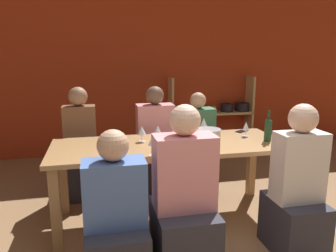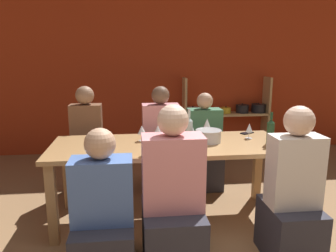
{
  "view_description": "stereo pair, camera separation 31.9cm",
  "coord_description": "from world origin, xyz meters",
  "views": [
    {
      "loc": [
        -0.83,
        -1.51,
        1.61
      ],
      "look_at": [
        -0.16,
        1.54,
        0.92
      ],
      "focal_mm": 35.0,
      "sensor_mm": 36.0,
      "label": 1
    },
    {
      "loc": [
        -0.52,
        -1.56,
        1.61
      ],
      "look_at": [
        -0.16,
        1.54,
        0.92
      ],
      "focal_mm": 35.0,
      "sensor_mm": 36.0,
      "label": 2
    }
  ],
  "objects": [
    {
      "name": "wall_back_red",
      "position": [
        0.0,
        3.83,
        1.35
      ],
      "size": [
        8.8,
        0.06,
        2.7
      ],
      "color": "#B23819",
      "rests_on": "ground_plane"
    },
    {
      "name": "shelf_unit",
      "position": [
        1.05,
        3.63,
        0.44
      ],
      "size": [
        1.42,
        0.3,
        1.24
      ],
      "color": "tan",
      "rests_on": "ground_plane"
    },
    {
      "name": "dining_table",
      "position": [
        -0.16,
        1.44,
        0.68
      ],
      "size": [
        2.24,
        0.85,
        0.77
      ],
      "color": "#AD7F4C",
      "rests_on": "ground_plane"
    },
    {
      "name": "mixing_bowl",
      "position": [
        0.22,
        1.45,
        0.84
      ],
      "size": [
        0.25,
        0.25,
        0.12
      ],
      "color": "#B7BABC",
      "rests_on": "dining_table"
    },
    {
      "name": "wine_bottle_green",
      "position": [
        0.79,
        1.32,
        0.9
      ],
      "size": [
        0.07,
        0.07,
        0.31
      ],
      "color": "#19381E",
      "rests_on": "dining_table"
    },
    {
      "name": "wine_bottle_dark",
      "position": [
        0.04,
        1.53,
        0.9
      ],
      "size": [
        0.07,
        0.07,
        0.31
      ],
      "color": "#B2C6C1",
      "rests_on": "dining_table"
    },
    {
      "name": "wine_glass_empty_a",
      "position": [
        0.66,
        1.54,
        0.88
      ],
      "size": [
        0.07,
        0.07,
        0.15
      ],
      "color": "white",
      "rests_on": "dining_table"
    },
    {
      "name": "wine_glass_white_a",
      "position": [
        -0.39,
        1.1,
        0.89
      ],
      "size": [
        0.07,
        0.07,
        0.16
      ],
      "color": "white",
      "rests_on": "dining_table"
    },
    {
      "name": "wine_glass_empty_b",
      "position": [
        0.28,
        1.76,
        0.89
      ],
      "size": [
        0.08,
        0.08,
        0.17
      ],
      "color": "white",
      "rests_on": "dining_table"
    },
    {
      "name": "wine_glass_empty_c",
      "position": [
        0.09,
        1.63,
        0.87
      ],
      "size": [
        0.07,
        0.07,
        0.14
      ],
      "color": "white",
      "rests_on": "dining_table"
    },
    {
      "name": "wine_glass_red_a",
      "position": [
        -0.26,
        1.57,
        0.88
      ],
      "size": [
        0.08,
        0.08,
        0.15
      ],
      "color": "white",
      "rests_on": "dining_table"
    },
    {
      "name": "wine_glass_red_b",
      "position": [
        -0.14,
        1.4,
        0.89
      ],
      "size": [
        0.07,
        0.07,
        0.17
      ],
      "color": "white",
      "rests_on": "dining_table"
    },
    {
      "name": "wine_glass_empty_d",
      "position": [
        -0.42,
        1.56,
        0.88
      ],
      "size": [
        0.08,
        0.08,
        0.16
      ],
      "color": "white",
      "rests_on": "dining_table"
    },
    {
      "name": "cell_phone",
      "position": [
        0.72,
        1.75,
        0.78
      ],
      "size": [
        0.16,
        0.14,
        0.01
      ],
      "color": "black",
      "rests_on": "dining_table"
    },
    {
      "name": "person_near_a",
      "position": [
        -0.22,
        0.7,
        0.46
      ],
      "size": [
        0.45,
        0.56,
        1.27
      ],
      "color": "#2D2D38",
      "rests_on": "ground_plane"
    },
    {
      "name": "person_far_a",
      "position": [
        0.36,
        2.23,
        0.42
      ],
      "size": [
        0.4,
        0.5,
        1.16
      ],
      "rotation": [
        0.0,
        0.0,
        3.14
      ],
      "color": "#2D2D38",
      "rests_on": "ground_plane"
    },
    {
      "name": "person_near_b",
      "position": [
        0.71,
        0.68,
        0.46
      ],
      "size": [
        0.39,
        0.49,
        1.24
      ],
      "color": "#2D2D38",
      "rests_on": "ground_plane"
    },
    {
      "name": "person_far_b",
      "position": [
        -1.03,
        2.18,
        0.48
      ],
      "size": [
        0.35,
        0.44,
        1.26
      ],
      "rotation": [
        0.0,
        0.0,
        3.14
      ],
      "color": "#2D2D38",
      "rests_on": "ground_plane"
    },
    {
      "name": "person_near_c",
      "position": [
        -0.74,
        0.67,
        0.4
      ],
      "size": [
        0.44,
        0.55,
        1.11
      ],
      "color": "#2D2D38",
      "rests_on": "ground_plane"
    },
    {
      "name": "person_far_c",
      "position": [
        -0.18,
        2.18,
        0.46
      ],
      "size": [
        0.43,
        0.53,
        1.25
      ],
      "rotation": [
        0.0,
        0.0,
        3.14
      ],
      "color": "#2D2D38",
      "rests_on": "ground_plane"
    }
  ]
}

